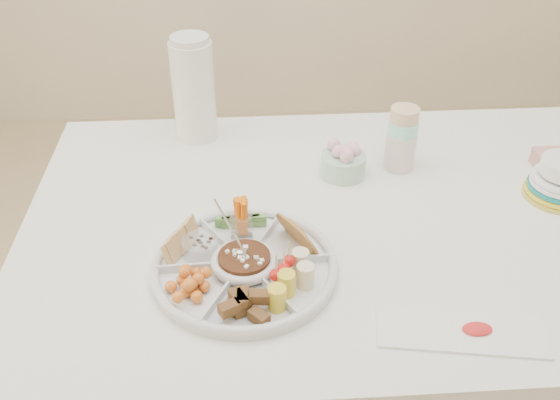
{
  "coord_description": "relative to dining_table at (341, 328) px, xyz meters",
  "views": [
    {
      "loc": [
        -0.24,
        -1.16,
        1.63
      ],
      "look_at": [
        -0.17,
        -0.08,
        0.87
      ],
      "focal_mm": 40.0,
      "sensor_mm": 36.0,
      "label": 1
    }
  ],
  "objects": [
    {
      "name": "dining_table",
      "position": [
        0.0,
        0.0,
        0.0
      ],
      "size": [
        1.52,
        1.02,
        0.76
      ],
      "primitive_type": "cube",
      "color": "white",
      "rests_on": "floor"
    },
    {
      "name": "flower_bowl",
      "position": [
        0.01,
        0.17,
        0.42
      ],
      "size": [
        0.12,
        0.12,
        0.09
      ],
      "primitive_type": "cylinder",
      "rotation": [
        0.0,
        0.0,
        -0.0
      ],
      "color": "silver",
      "rests_on": "dining_table"
    },
    {
      "name": "thermos",
      "position": [
        -0.37,
        0.4,
        0.53
      ],
      "size": [
        0.13,
        0.13,
        0.3
      ],
      "primitive_type": "cylinder",
      "rotation": [
        0.0,
        0.0,
        -0.18
      ],
      "color": "white",
      "rests_on": "dining_table"
    },
    {
      "name": "banana_tomato",
      "position": [
        -0.14,
        -0.24,
        0.44
      ],
      "size": [
        0.12,
        0.12,
        0.09
      ],
      "primitive_type": null,
      "rotation": [
        0.0,
        0.0,
        0.04
      ],
      "color": "#E9D588",
      "rests_on": "party_tray"
    },
    {
      "name": "granola_chunks",
      "position": [
        -0.25,
        -0.31,
        0.42
      ],
      "size": [
        0.11,
        0.11,
        0.05
      ],
      "primitive_type": null,
      "rotation": [
        0.0,
        0.0,
        0.04
      ],
      "color": "#503523",
      "rests_on": "party_tray"
    },
    {
      "name": "tortillas",
      "position": [
        -0.14,
        -0.11,
        0.42
      ],
      "size": [
        0.11,
        0.11,
        0.07
      ],
      "primitive_type": null,
      "rotation": [
        0.0,
        0.0,
        0.04
      ],
      "color": "brown",
      "rests_on": "party_tray"
    },
    {
      "name": "bean_dip",
      "position": [
        -0.25,
        -0.18,
        0.41
      ],
      "size": [
        0.11,
        0.11,
        0.04
      ],
      "primitive_type": "cylinder",
      "rotation": [
        0.0,
        0.0,
        0.04
      ],
      "color": "#46291C",
      "rests_on": "party_tray"
    },
    {
      "name": "cherries",
      "position": [
        -0.36,
        -0.25,
        0.42
      ],
      "size": [
        0.11,
        0.11,
        0.04
      ],
      "primitive_type": null,
      "rotation": [
        0.0,
        0.0,
        0.04
      ],
      "color": "orange",
      "rests_on": "party_tray"
    },
    {
      "name": "carrot_cucumber",
      "position": [
        -0.26,
        -0.05,
        0.44
      ],
      "size": [
        0.1,
        0.1,
        0.09
      ],
      "primitive_type": null,
      "rotation": [
        0.0,
        0.0,
        0.04
      ],
      "color": "orange",
      "rests_on": "party_tray"
    },
    {
      "name": "party_tray",
      "position": [
        -0.25,
        -0.18,
        0.4
      ],
      "size": [
        0.39,
        0.39,
        0.04
      ],
      "primitive_type": "cylinder",
      "rotation": [
        0.0,
        0.0,
        0.04
      ],
      "color": "white",
      "rests_on": "dining_table"
    },
    {
      "name": "pita_raisins",
      "position": [
        -0.37,
        -0.12,
        0.42
      ],
      "size": [
        0.11,
        0.11,
        0.06
      ],
      "primitive_type": null,
      "rotation": [
        0.0,
        0.0,
        0.04
      ],
      "color": "tan",
      "rests_on": "party_tray"
    },
    {
      "name": "placemat",
      "position": [
        0.15,
        -0.38,
        0.38
      ],
      "size": [
        0.32,
        0.15,
        0.01
      ],
      "primitive_type": "cube",
      "rotation": [
        0.0,
        0.0,
        -0.16
      ],
      "color": "silver",
      "rests_on": "dining_table"
    },
    {
      "name": "cup_stack",
      "position": [
        0.16,
        0.2,
        0.49
      ],
      "size": [
        0.08,
        0.08,
        0.22
      ],
      "primitive_type": "cylinder",
      "rotation": [
        0.0,
        0.0,
        -0.05
      ],
      "color": "#B1C7AA",
      "rests_on": "dining_table"
    }
  ]
}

